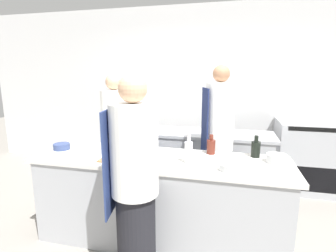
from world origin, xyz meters
TOP-DOWN VIEW (x-y plane):
  - ground_plane at (0.00, 0.00)m, footprint 16.00×16.00m
  - wall_back at (0.00, 2.13)m, footprint 8.00×0.06m
  - prep_counter at (0.00, 0.00)m, footprint 2.52×0.72m
  - pass_counter at (0.11, 1.23)m, footprint 2.30×0.64m
  - oven_range at (1.84, 1.71)m, footprint 1.00×0.74m
  - chef_at_prep_near at (-0.04, -0.59)m, footprint 0.40×0.39m
  - chef_at_stove at (-0.74, 0.59)m, footprint 0.38×0.36m
  - chef_at_pass_far at (0.53, 0.66)m, footprint 0.39×0.37m
  - bottle_olive_oil at (-0.15, -0.11)m, footprint 0.08×0.08m
  - bottle_vinegar at (0.30, -0.09)m, footprint 0.07×0.07m
  - bottle_wine at (0.92, 0.25)m, footprint 0.09×0.09m
  - bottle_cooking_oil at (-0.64, 0.23)m, footprint 0.09×0.09m
  - bottle_sauce at (0.48, 0.25)m, footprint 0.09×0.09m
  - bottle_water at (-0.19, 0.20)m, footprint 0.06×0.06m
  - bowl_mixing_large at (-0.79, -0.01)m, footprint 0.17×0.17m
  - bowl_prep_small at (1.10, 0.12)m, footprint 0.19×0.19m
  - bowl_ceramic_blue at (-1.11, 0.02)m, footprint 0.18×0.18m
  - bowl_wooden_salad at (0.70, -0.18)m, footprint 0.23×0.23m
  - cup at (-0.74, -0.25)m, footprint 0.09×0.09m
  - cutting_board at (-0.37, -0.15)m, footprint 0.33×0.24m

SIDE VIEW (x-z plane):
  - ground_plane at x=0.00m, z-range 0.00..0.00m
  - prep_counter at x=0.00m, z-range 0.00..0.89m
  - pass_counter at x=0.11m, z-range 0.00..0.89m
  - oven_range at x=1.84m, z-range 0.00..1.01m
  - chef_at_prep_near at x=-0.04m, z-range 0.00..1.70m
  - chef_at_stove at x=-0.74m, z-range 0.01..1.70m
  - cutting_board at x=-0.37m, z-range 0.88..0.90m
  - chef_at_pass_far at x=0.53m, z-range 0.01..1.80m
  - bowl_mixing_large at x=-0.79m, z-range 0.88..0.94m
  - bowl_wooden_salad at x=0.70m, z-range 0.88..0.95m
  - bowl_ceramic_blue at x=-1.11m, z-range 0.88..0.95m
  - bowl_prep_small at x=1.10m, z-range 0.88..0.96m
  - cup at x=-0.74m, z-range 0.88..0.98m
  - bottle_sauce at x=0.48m, z-range 0.86..1.07m
  - bottle_wine at x=0.92m, z-range 0.86..1.08m
  - bottle_cooking_oil at x=-0.64m, z-range 0.86..1.11m
  - bottle_water at x=-0.19m, z-range 0.86..1.12m
  - bottle_olive_oil at x=-0.15m, z-range 0.86..1.13m
  - bottle_vinegar at x=0.30m, z-range 0.85..1.14m
  - wall_back at x=0.00m, z-range 0.00..2.80m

